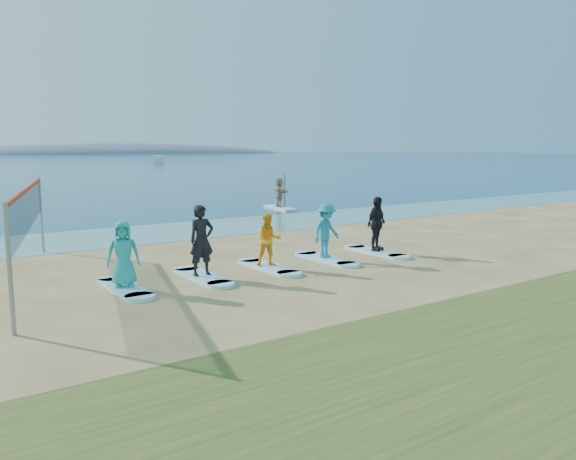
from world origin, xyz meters
TOP-DOWN VIEW (x-y plane):
  - ground at (0.00, 0.00)m, footprint 600.00×600.00m
  - shallow_water at (0.00, 10.50)m, footprint 600.00×600.00m
  - island_ridge at (95.00, 300.00)m, footprint 220.00×56.00m
  - volleyball_net at (-7.96, 4.32)m, footprint 2.35×8.80m
  - paddleboard at (7.10, 15.18)m, footprint 1.15×3.07m
  - paddleboarder at (7.10, 15.18)m, footprint 0.77×1.60m
  - boat_offshore_b at (39.55, 114.42)m, footprint 4.47×6.68m
  - surfboard_0 at (-6.26, 2.13)m, footprint 0.70×2.20m
  - student_0 at (-6.26, 2.13)m, footprint 0.92×0.77m
  - surfboard_1 at (-4.15, 2.13)m, footprint 0.70×2.20m
  - student_1 at (-4.15, 2.13)m, footprint 0.69×0.46m
  - surfboard_2 at (-2.03, 2.13)m, footprint 0.70×2.20m
  - student_2 at (-2.03, 2.13)m, footprint 0.90×0.82m
  - surfboard_3 at (0.08, 2.13)m, footprint 0.70×2.20m
  - student_3 at (0.08, 2.13)m, footprint 1.20×0.85m
  - surfboard_4 at (2.20, 2.13)m, footprint 0.70×2.20m
  - student_4 at (2.20, 2.13)m, footprint 1.14×0.74m

SIDE VIEW (x-z plane):
  - ground at x=0.00m, z-range 0.00..0.00m
  - island_ridge at x=95.00m, z-range -9.00..9.00m
  - boat_offshore_b at x=39.55m, z-range -0.79..0.79m
  - shallow_water at x=0.00m, z-range 0.01..0.01m
  - surfboard_0 at x=-6.26m, z-range 0.00..0.09m
  - surfboard_1 at x=-4.15m, z-range 0.00..0.09m
  - surfboard_2 at x=-2.03m, z-range 0.00..0.09m
  - surfboard_3 at x=0.08m, z-range 0.00..0.09m
  - surfboard_4 at x=2.20m, z-range 0.00..0.09m
  - paddleboard at x=7.10m, z-range 0.00..0.12m
  - student_2 at x=-2.03m, z-range 0.09..1.60m
  - student_0 at x=-6.26m, z-range 0.09..1.71m
  - student_3 at x=0.08m, z-range 0.09..1.77m
  - paddleboarder at x=7.10m, z-range 0.12..1.77m
  - student_4 at x=2.20m, z-range 0.09..1.88m
  - student_1 at x=-4.15m, z-range 0.09..1.98m
  - volleyball_net at x=-7.96m, z-range 0.65..3.15m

